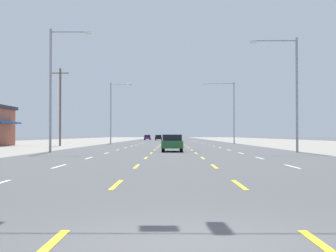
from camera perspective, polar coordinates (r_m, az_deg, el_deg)
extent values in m
plane|color=#4C4C4F|center=(71.97, 0.55, -2.27)|extent=(572.00, 572.00, 0.00)
cube|color=gray|center=(76.05, -18.46, -2.15)|extent=(28.00, 440.00, 0.01)
cube|color=gray|center=(76.17, 19.53, -2.14)|extent=(28.00, 440.00, 0.01)
cube|color=white|center=(21.12, -13.52, -4.95)|extent=(0.14, 2.60, 0.01)
cube|color=white|center=(28.45, -9.87, -3.97)|extent=(0.14, 2.60, 0.01)
cube|color=white|center=(35.84, -7.73, -3.39)|extent=(0.14, 2.60, 0.01)
cube|color=white|center=(43.28, -6.32, -3.00)|extent=(0.14, 2.60, 0.01)
cube|color=white|center=(50.73, -5.33, -2.73)|extent=(0.14, 2.60, 0.01)
cube|color=white|center=(58.19, -4.59, -2.53)|extent=(0.14, 2.60, 0.01)
cube|color=white|center=(65.67, -4.02, -2.37)|extent=(0.14, 2.60, 0.01)
cube|color=white|center=(73.15, -3.57, -2.24)|extent=(0.14, 2.60, 0.01)
cube|color=white|center=(80.63, -3.20, -2.14)|extent=(0.14, 2.60, 0.01)
cube|color=white|center=(88.11, -2.89, -2.06)|extent=(0.14, 2.60, 0.01)
cube|color=white|center=(95.60, -2.64, -1.98)|extent=(0.14, 2.60, 0.01)
cube|color=white|center=(103.09, -2.41, -1.92)|extent=(0.14, 2.60, 0.01)
cube|color=white|center=(110.58, -2.22, -1.87)|extent=(0.14, 2.60, 0.01)
cube|color=white|center=(118.07, -2.06, -1.82)|extent=(0.14, 2.60, 0.01)
cube|color=white|center=(125.57, -1.91, -1.78)|extent=(0.14, 2.60, 0.01)
cube|color=white|center=(133.06, -1.78, -1.75)|extent=(0.14, 2.60, 0.01)
cube|color=white|center=(140.55, -1.66, -1.71)|extent=(0.14, 2.60, 0.01)
cube|color=white|center=(148.05, -1.56, -1.68)|extent=(0.14, 2.60, 0.01)
cube|color=white|center=(155.55, -1.46, -1.66)|extent=(0.14, 2.60, 0.01)
cube|color=white|center=(163.04, -1.38, -1.63)|extent=(0.14, 2.60, 0.01)
cube|color=white|center=(170.54, -1.30, -1.61)|extent=(0.14, 2.60, 0.01)
cube|color=white|center=(178.03, -1.23, -1.59)|extent=(0.14, 2.60, 0.01)
cube|color=white|center=(185.53, -1.16, -1.57)|extent=(0.14, 2.60, 0.01)
cube|color=white|center=(193.03, -1.10, -1.56)|extent=(0.14, 2.60, 0.01)
cube|color=white|center=(200.53, -1.05, -1.54)|extent=(0.14, 2.60, 0.01)
cube|color=white|center=(208.02, -0.99, -1.53)|extent=(0.14, 2.60, 0.01)
cube|color=white|center=(215.52, -0.94, -1.51)|extent=(0.14, 2.60, 0.01)
cube|color=white|center=(223.02, -0.90, -1.50)|extent=(0.14, 2.60, 0.01)
cube|color=yellow|center=(13.13, -6.49, -7.32)|extent=(0.14, 2.60, 0.01)
cube|color=yellow|center=(20.56, -3.97, -5.08)|extent=(0.14, 2.60, 0.01)
cube|color=yellow|center=(28.04, -2.80, -4.03)|extent=(0.14, 2.60, 0.01)
cube|color=yellow|center=(35.52, -2.12, -3.42)|extent=(0.14, 2.60, 0.01)
cube|color=yellow|center=(43.01, -1.68, -3.02)|extent=(0.14, 2.60, 0.01)
cube|color=yellow|center=(50.50, -1.37, -2.74)|extent=(0.14, 2.60, 0.01)
cube|color=yellow|center=(57.99, -1.14, -2.54)|extent=(0.14, 2.60, 0.01)
cube|color=yellow|center=(65.49, -0.97, -2.38)|extent=(0.14, 2.60, 0.01)
cube|color=yellow|center=(72.99, -0.83, -2.25)|extent=(0.14, 2.60, 0.01)
cube|color=yellow|center=(80.48, -0.71, -2.15)|extent=(0.14, 2.60, 0.01)
cube|color=yellow|center=(87.98, -0.62, -2.06)|extent=(0.14, 2.60, 0.01)
cube|color=yellow|center=(95.48, -0.54, -1.99)|extent=(0.14, 2.60, 0.01)
cube|color=yellow|center=(102.98, -0.47, -1.92)|extent=(0.14, 2.60, 0.01)
cube|color=yellow|center=(110.48, -0.41, -1.87)|extent=(0.14, 2.60, 0.01)
cube|color=yellow|center=(117.98, -0.36, -1.82)|extent=(0.14, 2.60, 0.01)
cube|color=yellow|center=(125.47, -0.31, -1.78)|extent=(0.14, 2.60, 0.01)
cube|color=yellow|center=(132.97, -0.27, -1.75)|extent=(0.14, 2.60, 0.01)
cube|color=yellow|center=(140.47, -0.24, -1.71)|extent=(0.14, 2.60, 0.01)
cube|color=yellow|center=(147.97, -0.20, -1.69)|extent=(0.14, 2.60, 0.01)
cube|color=yellow|center=(155.47, -0.17, -1.66)|extent=(0.14, 2.60, 0.01)
cube|color=yellow|center=(162.97, -0.15, -1.64)|extent=(0.14, 2.60, 0.01)
cube|color=yellow|center=(170.47, -0.12, -1.61)|extent=(0.14, 2.60, 0.01)
cube|color=yellow|center=(177.97, -0.10, -1.59)|extent=(0.14, 2.60, 0.01)
cube|color=yellow|center=(185.47, -0.08, -1.57)|extent=(0.14, 2.60, 0.01)
cube|color=yellow|center=(192.97, -0.06, -1.56)|extent=(0.14, 2.60, 0.01)
cube|color=yellow|center=(200.47, -0.04, -1.54)|extent=(0.14, 2.60, 0.01)
cube|color=yellow|center=(207.97, -0.03, -1.53)|extent=(0.14, 2.60, 0.01)
cube|color=yellow|center=(215.47, -0.01, -1.51)|extent=(0.14, 2.60, 0.01)
cube|color=yellow|center=(222.97, 0.00, -1.50)|extent=(0.14, 2.60, 0.01)
cube|color=yellow|center=(13.18, 8.93, -7.29)|extent=(0.14, 2.60, 0.01)
cube|color=yellow|center=(20.60, 5.82, -5.07)|extent=(0.14, 2.60, 0.01)
cube|color=yellow|center=(28.06, 4.37, -4.03)|extent=(0.14, 2.60, 0.01)
cube|color=yellow|center=(35.54, 3.53, -3.42)|extent=(0.14, 2.60, 0.01)
cube|color=yellow|center=(43.02, 2.99, -3.02)|extent=(0.14, 2.60, 0.01)
cube|color=yellow|center=(50.51, 2.60, -2.74)|extent=(0.14, 2.60, 0.01)
cube|color=yellow|center=(58.01, 2.32, -2.53)|extent=(0.14, 2.60, 0.01)
cube|color=yellow|center=(65.50, 2.10, -2.37)|extent=(0.14, 2.60, 0.01)
cube|color=yellow|center=(73.00, 1.92, -2.25)|extent=(0.14, 2.60, 0.01)
cube|color=yellow|center=(80.49, 1.78, -2.14)|extent=(0.14, 2.60, 0.01)
cube|color=yellow|center=(87.99, 1.66, -2.06)|extent=(0.14, 2.60, 0.01)
cube|color=yellow|center=(95.49, 1.57, -1.99)|extent=(0.14, 2.60, 0.01)
cube|color=yellow|center=(102.98, 1.48, -1.92)|extent=(0.14, 2.60, 0.01)
cube|color=yellow|center=(110.48, 1.41, -1.87)|extent=(0.14, 2.60, 0.01)
cube|color=yellow|center=(117.98, 1.34, -1.82)|extent=(0.14, 2.60, 0.01)
cube|color=yellow|center=(125.48, 1.29, -1.78)|extent=(0.14, 2.60, 0.01)
cube|color=yellow|center=(132.98, 1.24, -1.75)|extent=(0.14, 2.60, 0.01)
cube|color=yellow|center=(140.48, 1.19, -1.71)|extent=(0.14, 2.60, 0.01)
cube|color=yellow|center=(147.98, 1.15, -1.69)|extent=(0.14, 2.60, 0.01)
cube|color=yellow|center=(155.47, 1.12, -1.66)|extent=(0.14, 2.60, 0.01)
cube|color=yellow|center=(162.97, 1.08, -1.63)|extent=(0.14, 2.60, 0.01)
cube|color=yellow|center=(170.47, 1.05, -1.61)|extent=(0.14, 2.60, 0.01)
cube|color=yellow|center=(177.97, 1.03, -1.59)|extent=(0.14, 2.60, 0.01)
cube|color=yellow|center=(185.47, 1.00, -1.57)|extent=(0.14, 2.60, 0.01)
cube|color=yellow|center=(192.97, 0.98, -1.56)|extent=(0.14, 2.60, 0.01)
cube|color=yellow|center=(200.47, 0.96, -1.54)|extent=(0.14, 2.60, 0.01)
cube|color=yellow|center=(207.97, 0.94, -1.53)|extent=(0.14, 2.60, 0.01)
cube|color=yellow|center=(215.47, 0.92, -1.51)|extent=(0.14, 2.60, 0.01)
cube|color=yellow|center=(222.97, 0.90, -1.50)|extent=(0.14, 2.60, 0.01)
cube|color=white|center=(21.21, 15.31, -4.92)|extent=(0.14, 2.60, 0.01)
cube|color=white|center=(28.52, 11.42, -3.96)|extent=(0.14, 2.60, 0.01)
cube|color=white|center=(35.90, 9.13, -3.38)|extent=(0.14, 2.60, 0.01)
cube|color=white|center=(43.32, 7.62, -3.00)|extent=(0.14, 2.60, 0.01)
cube|color=white|center=(50.77, 6.56, -2.73)|extent=(0.14, 2.60, 0.01)
cube|color=white|center=(58.23, 5.77, -2.52)|extent=(0.14, 2.60, 0.01)
cube|color=white|center=(65.70, 5.15, -2.37)|extent=(0.14, 2.60, 0.01)
cube|color=white|center=(73.17, 4.67, -2.24)|extent=(0.14, 2.60, 0.01)
cube|color=white|center=(80.65, 4.27, -2.14)|extent=(0.14, 2.60, 0.01)
cube|color=white|center=(88.14, 3.94, -2.05)|extent=(0.14, 2.60, 0.01)
cube|color=white|center=(95.62, 3.66, -1.98)|extent=(0.14, 2.60, 0.01)
cube|color=white|center=(103.11, 3.43, -1.92)|extent=(0.14, 2.60, 0.01)
cube|color=white|center=(110.60, 3.22, -1.87)|extent=(0.14, 2.60, 0.01)
cube|color=white|center=(118.09, 3.04, -1.82)|extent=(0.14, 2.60, 0.01)
cube|color=white|center=(125.58, 2.89, -1.78)|extent=(0.14, 2.60, 0.01)
cube|color=white|center=(133.07, 2.75, -1.75)|extent=(0.14, 2.60, 0.01)
cube|color=white|center=(140.57, 2.62, -1.71)|extent=(0.14, 2.60, 0.01)
cube|color=white|center=(148.06, 2.51, -1.68)|extent=(0.14, 2.60, 0.01)
cube|color=white|center=(155.56, 2.41, -1.66)|extent=(0.14, 2.60, 0.01)
cube|color=white|center=(163.05, 2.31, -1.63)|extent=(0.14, 2.60, 0.01)
cube|color=white|center=(170.55, 2.23, -1.61)|extent=(0.14, 2.60, 0.01)
cube|color=white|center=(178.04, 2.15, -1.59)|extent=(0.14, 2.60, 0.01)
cube|color=white|center=(185.54, 2.08, -1.57)|extent=(0.14, 2.60, 0.01)
cube|color=white|center=(193.04, 2.02, -1.56)|extent=(0.14, 2.60, 0.01)
cube|color=white|center=(200.53, 1.96, -1.54)|extent=(0.14, 2.60, 0.01)
cube|color=white|center=(208.03, 1.90, -1.53)|extent=(0.14, 2.60, 0.01)
cube|color=white|center=(215.53, 1.85, -1.51)|extent=(0.14, 2.60, 0.01)
cube|color=white|center=(223.03, 1.80, -1.50)|extent=(0.14, 2.60, 0.01)
cube|color=#235B2D|center=(39.14, 0.53, -2.30)|extent=(1.80, 4.50, 0.62)
cube|color=black|center=(39.04, 0.53, -1.46)|extent=(1.62, 2.10, 0.52)
cylinder|color=black|center=(40.71, -0.56, -2.69)|extent=(0.22, 0.64, 0.64)
cylinder|color=black|center=(40.71, 1.61, -2.69)|extent=(0.22, 0.64, 0.64)
cylinder|color=black|center=(37.61, -0.64, -2.82)|extent=(0.22, 0.64, 0.64)
cylinder|color=black|center=(37.61, 1.71, -2.82)|extent=(0.22, 0.64, 0.64)
cube|color=white|center=(107.26, 0.61, -1.56)|extent=(1.80, 4.50, 0.62)
cube|color=black|center=(107.16, 0.61, -1.26)|extent=(1.62, 2.10, 0.52)
cylinder|color=black|center=(108.82, 0.20, -1.72)|extent=(0.22, 0.64, 0.64)
cylinder|color=black|center=(108.82, 1.01, -1.72)|extent=(0.22, 0.64, 0.64)
cylinder|color=black|center=(105.72, 0.19, -1.73)|extent=(0.22, 0.64, 0.64)
cylinder|color=black|center=(105.72, 1.03, -1.73)|extent=(0.22, 0.64, 0.64)
cube|color=black|center=(122.51, -1.20, -1.51)|extent=(1.80, 4.50, 0.62)
cube|color=black|center=(122.40, -1.20, -1.24)|extent=(1.62, 2.10, 0.52)
cylinder|color=black|center=(124.08, -1.53, -1.65)|extent=(0.22, 0.64, 0.64)
cylinder|color=black|center=(124.04, -0.82, -1.65)|extent=(0.22, 0.64, 0.64)
cylinder|color=black|center=(120.98, -1.58, -1.66)|extent=(0.22, 0.64, 0.64)
cylinder|color=black|center=(120.94, -0.85, -1.66)|extent=(0.22, 0.64, 0.64)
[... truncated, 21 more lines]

